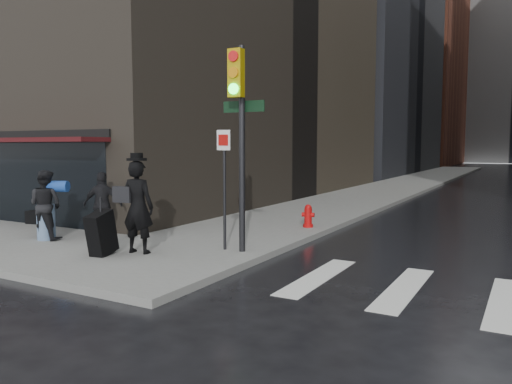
# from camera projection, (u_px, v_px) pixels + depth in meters

# --- Properties ---
(ground) EXTENTS (140.00, 140.00, 0.00)m
(ground) POSITION_uv_depth(u_px,v_px,m) (142.00, 266.00, 10.30)
(ground) COLOR black
(ground) RESTS_ON ground
(sidewalk_left) EXTENTS (4.00, 50.00, 0.15)m
(sidewalk_left) POSITION_uv_depth(u_px,v_px,m) (415.00, 182.00, 33.79)
(sidewalk_left) COLOR slate
(sidewalk_left) RESTS_ON ground
(bldg_left_far) EXTENTS (22.00, 20.00, 26.00)m
(bldg_left_far) POSITION_uv_depth(u_px,v_px,m) (374.00, 70.00, 69.34)
(bldg_left_far) COLOR brown
(bldg_left_far) RESTS_ON ground
(storefront) EXTENTS (8.40, 1.11, 2.83)m
(storefront) POSITION_uv_depth(u_px,v_px,m) (8.00, 168.00, 15.18)
(storefront) COLOR black
(storefront) RESTS_ON ground
(man_overcoat) EXTENTS (1.16, 1.28, 2.22)m
(man_overcoat) POSITION_uv_depth(u_px,v_px,m) (130.00, 211.00, 10.76)
(man_overcoat) COLOR black
(man_overcoat) RESTS_ON ground
(man_jeans) EXTENTS (1.27, 0.83, 1.74)m
(man_jeans) POSITION_uv_depth(u_px,v_px,m) (45.00, 205.00, 12.40)
(man_jeans) COLOR black
(man_jeans) RESTS_ON ground
(man_greycoat) EXTENTS (1.06, 0.84, 1.68)m
(man_greycoat) POSITION_uv_depth(u_px,v_px,m) (103.00, 205.00, 12.66)
(man_greycoat) COLOR black
(man_greycoat) RESTS_ON ground
(traffic_light) EXTENTS (1.12, 0.50, 4.47)m
(traffic_light) POSITION_uv_depth(u_px,v_px,m) (238.00, 120.00, 10.73)
(traffic_light) COLOR black
(traffic_light) RESTS_ON ground
(fire_hydrant) EXTENTS (0.38, 0.29, 0.66)m
(fire_hydrant) POSITION_uv_depth(u_px,v_px,m) (308.00, 217.00, 14.33)
(fire_hydrant) COLOR #B40B0B
(fire_hydrant) RESTS_ON ground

